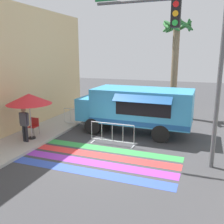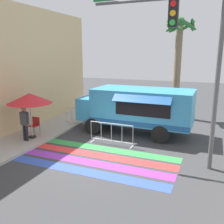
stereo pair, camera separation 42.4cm
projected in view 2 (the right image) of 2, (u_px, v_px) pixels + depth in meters
name	position (u px, v px, depth m)	size (l,w,h in m)	color
ground_plane	(102.00, 155.00, 10.49)	(60.00, 60.00, 0.00)	#38383A
sidewalk_left	(6.00, 137.00, 12.45)	(4.40, 16.00, 0.12)	#A8A59E
crosswalk_painted	(97.00, 159.00, 10.03)	(6.40, 2.84, 0.01)	#334FB2
food_truck	(134.00, 107.00, 13.10)	(5.92, 2.80, 2.37)	#338CBF
traffic_signal_pole	(191.00, 47.00, 8.58)	(4.74, 0.29, 6.35)	#515456
patio_umbrella	(30.00, 98.00, 11.80)	(2.10, 2.10, 2.20)	black
folding_chair	(35.00, 124.00, 12.73)	(0.44, 0.44, 0.86)	#4C4C51
vendor_person	(25.00, 122.00, 11.62)	(0.53, 0.22, 1.64)	black
barricade_front	(111.00, 134.00, 11.53)	(2.12, 0.44, 1.04)	#B7BABF
barricade_side	(77.00, 118.00, 14.55)	(1.59, 0.44, 1.04)	#B7BABF
palm_tree	(178.00, 53.00, 15.80)	(2.11, 2.10, 6.35)	#7A664C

